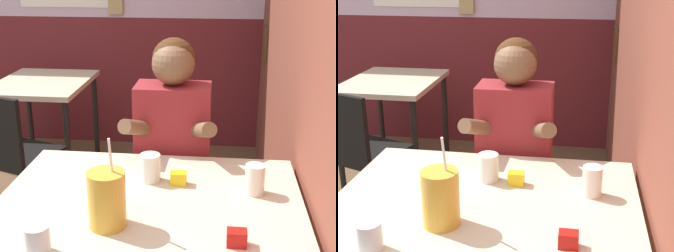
{
  "view_description": "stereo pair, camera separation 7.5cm",
  "coord_description": "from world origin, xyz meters",
  "views": [
    {
      "loc": [
        0.87,
        -1.09,
        1.53
      ],
      "look_at": [
        0.69,
        0.54,
        0.96
      ],
      "focal_mm": 50.0,
      "sensor_mm": 36.0,
      "label": 1
    },
    {
      "loc": [
        0.95,
        -1.08,
        1.53
      ],
      "look_at": [
        0.69,
        0.54,
        0.96
      ],
      "focal_mm": 50.0,
      "sensor_mm": 36.0,
      "label": 2
    }
  ],
  "objects": [
    {
      "name": "glass_near_pitcher",
      "position": [
        0.37,
        0.03,
        0.78
      ],
      "size": [
        0.08,
        0.08,
        0.09
      ],
      "color": "silver",
      "rests_on": "main_table"
    },
    {
      "name": "condiment_mustard",
      "position": [
        0.73,
        0.52,
        0.76
      ],
      "size": [
        0.06,
        0.04,
        0.05
      ],
      "color": "yellow",
      "rests_on": "main_table"
    },
    {
      "name": "condiment_ketchup",
      "position": [
        0.94,
        0.13,
        0.76
      ],
      "size": [
        0.06,
        0.04,
        0.05
      ],
      "color": "#B7140F",
      "rests_on": "main_table"
    },
    {
      "name": "background_table",
      "position": [
        -0.38,
        2.04,
        0.64
      ],
      "size": [
        0.63,
        0.79,
        0.73
      ],
      "color": "beige",
      "rests_on": "ground_plane"
    },
    {
      "name": "person_seated",
      "position": [
        0.67,
        0.93,
        0.63
      ],
      "size": [
        0.42,
        0.4,
        1.22
      ],
      "color": "maroon",
      "rests_on": "ground_plane"
    },
    {
      "name": "brick_wall_right",
      "position": [
        1.24,
        1.39,
        1.35
      ],
      "size": [
        0.08,
        4.78,
        2.7
      ],
      "color": "brown",
      "rests_on": "ground_plane"
    },
    {
      "name": "glass_far_side",
      "position": [
        1.01,
        0.48,
        0.79
      ],
      "size": [
        0.07,
        0.07,
        0.11
      ],
      "color": "silver",
      "rests_on": "main_table"
    },
    {
      "name": "cocktail_pitcher",
      "position": [
        0.53,
        0.2,
        0.83
      ],
      "size": [
        0.12,
        0.12,
        0.31
      ],
      "color": "gold",
      "rests_on": "main_table"
    },
    {
      "name": "chair_near_window",
      "position": [
        -0.34,
        1.34,
        0.49
      ],
      "size": [
        0.51,
        0.51,
        0.84
      ],
      "rotation": [
        0.0,
        0.0,
        -0.33
      ],
      "color": "black",
      "rests_on": "ground_plane"
    },
    {
      "name": "main_table",
      "position": [
        0.64,
        0.37,
        0.67
      ],
      "size": [
        1.09,
        0.86,
        0.73
      ],
      "color": "beige",
      "rests_on": "ground_plane"
    },
    {
      "name": "glass_center",
      "position": [
        0.62,
        0.54,
        0.79
      ],
      "size": [
        0.08,
        0.08,
        0.11
      ],
      "color": "silver",
      "rests_on": "main_table"
    }
  ]
}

